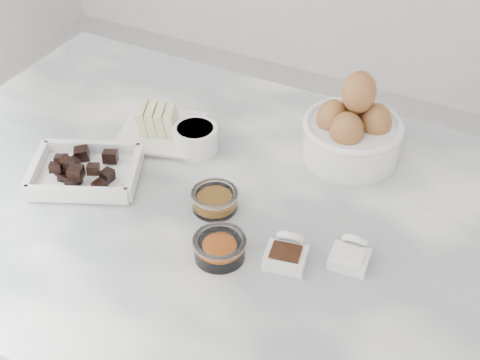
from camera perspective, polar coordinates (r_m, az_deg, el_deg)
name	(u,v)px	position (r m, az deg, el deg)	size (l,w,h in m)	color
marble_slab	(222,214)	(1.14, -1.59, -2.89)	(1.20, 0.80, 0.04)	white
chocolate_dish	(85,170)	(1.20, -13.08, 0.87)	(0.23, 0.21, 0.05)	white
butter_plate	(160,126)	(1.28, -6.87, 4.58)	(0.19, 0.19, 0.06)	white
sugar_ramekin	(196,138)	(1.23, -3.82, 3.61)	(0.08, 0.08, 0.05)	white
egg_bowl	(353,130)	(1.22, 9.58, 4.24)	(0.18, 0.18, 0.17)	white
honey_bowl	(215,199)	(1.11, -2.17, -1.66)	(0.08, 0.08, 0.03)	white
zest_bowl	(220,247)	(1.03, -1.75, -5.72)	(0.08, 0.08, 0.04)	white
vanilla_spoon	(287,252)	(1.03, 4.01, -6.18)	(0.07, 0.09, 0.05)	white
salt_spoon	(351,254)	(1.04, 9.43, -6.25)	(0.06, 0.08, 0.04)	white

